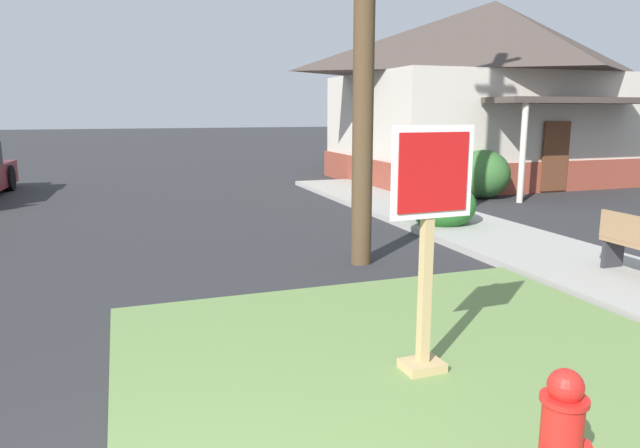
% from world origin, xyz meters
% --- Properties ---
extents(grass_corner_patch, '(5.43, 5.58, 0.08)m').
position_xyz_m(grass_corner_patch, '(2.54, 1.94, 0.04)').
color(grass_corner_patch, '#668447').
rests_on(grass_corner_patch, ground).
extents(sidewalk_strip, '(2.20, 18.11, 0.12)m').
position_xyz_m(sidewalk_strip, '(6.46, 6.47, 0.06)').
color(sidewalk_strip, '#9E9B93').
rests_on(sidewalk_strip, ground).
extents(stop_sign, '(0.77, 0.29, 2.15)m').
position_xyz_m(stop_sign, '(2.46, 2.09, 1.15)').
color(stop_sign, tan).
rests_on(stop_sign, grass_corner_patch).
extents(manhole_cover, '(0.70, 0.70, 0.02)m').
position_xyz_m(manhole_cover, '(0.78, 2.19, 0.01)').
color(manhole_cover, black).
rests_on(manhole_cover, ground).
extents(corner_house, '(10.00, 8.07, 5.87)m').
position_xyz_m(corner_house, '(11.96, 14.59, 3.02)').
color(corner_house, brown).
rests_on(corner_house, ground).
extents(shrub_near_porch, '(1.46, 1.46, 1.31)m').
position_xyz_m(shrub_near_porch, '(9.35, 11.10, 0.66)').
color(shrub_near_porch, '#305E2A').
rests_on(shrub_near_porch, ground).
extents(shrub_by_curb, '(1.32, 1.32, 0.98)m').
position_xyz_m(shrub_by_curb, '(6.11, 7.81, 0.49)').
color(shrub_by_curb, '#266825').
rests_on(shrub_by_curb, ground).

